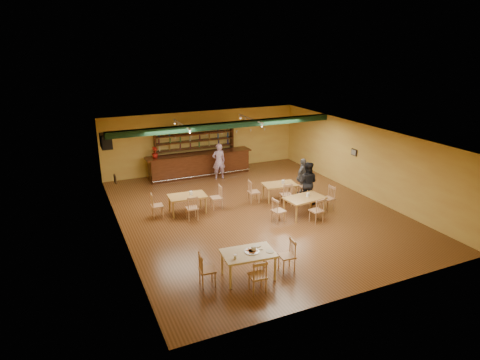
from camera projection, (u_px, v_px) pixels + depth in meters
name	position (u px, v px, depth m)	size (l,w,h in m)	color
floor	(255.00, 211.00, 15.83)	(12.00, 12.00, 0.00)	#503117
ceiling_beam	(227.00, 125.00, 17.33)	(10.00, 0.30, 0.25)	black
track_rail_left	(182.00, 124.00, 17.13)	(0.05, 2.50, 0.05)	silver
track_rail_right	(251.00, 119.00, 18.37)	(0.05, 2.50, 0.05)	silver
ac_unit	(106.00, 141.00, 16.85)	(0.34, 0.70, 0.48)	silver
picture_left	(115.00, 179.00, 14.22)	(0.04, 0.34, 0.28)	black
picture_right	(354.00, 152.00, 17.65)	(0.04, 0.34, 0.28)	black
bar_counter	(200.00, 164.00, 19.91)	(5.18, 0.85, 1.13)	#35180A
back_bar_hutch	(195.00, 150.00, 20.27)	(4.01, 0.40, 2.28)	#35180A
poinsettia	(155.00, 152.00, 18.81)	(0.29, 0.29, 0.52)	maroon
dining_table_a	(188.00, 204.00, 15.62)	(1.41, 0.84, 0.70)	#B0803E
dining_table_b	(279.00, 192.00, 16.95)	(1.36, 0.81, 0.68)	#B0803E
dining_table_d	(304.00, 206.00, 15.34)	(1.47, 0.88, 0.74)	#B0803E
near_table	(248.00, 265.00, 11.30)	(1.43, 0.92, 0.77)	beige
pizza_tray	(252.00, 251.00, 11.22)	(0.40, 0.40, 0.01)	silver
parmesan_shaker	(235.00, 257.00, 10.85)	(0.07, 0.07, 0.11)	#EAE5C6
napkin_stack	(257.00, 246.00, 11.49)	(0.20, 0.15, 0.03)	white
pizza_server	(256.00, 249.00, 11.32)	(0.32, 0.09, 0.00)	silver
side_plate	(270.00, 251.00, 11.22)	(0.22, 0.22, 0.01)	white
patron_bar	(219.00, 161.00, 19.37)	(0.63, 0.41, 1.72)	#814494
patron_right_a	(307.00, 183.00, 16.40)	(0.84, 0.65, 1.73)	black
patron_right_b	(303.00, 176.00, 17.40)	(0.93, 0.39, 1.58)	slate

